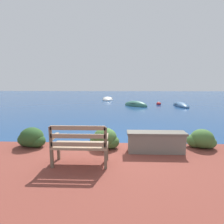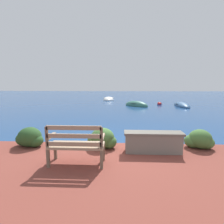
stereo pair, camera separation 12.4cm
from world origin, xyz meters
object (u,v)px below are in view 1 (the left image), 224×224
park_bench (80,144)px  rowboat_nearest (136,105)px  mooring_buoy (159,104)px  rowboat_far (108,99)px  rowboat_mid (181,106)px

park_bench → rowboat_nearest: size_ratio=0.51×
park_bench → mooring_buoy: (4.63, 12.75, -0.63)m
rowboat_far → rowboat_nearest: bearing=-154.0°
rowboat_nearest → rowboat_far: size_ratio=0.88×
rowboat_nearest → rowboat_mid: bearing=43.5°
park_bench → rowboat_nearest: bearing=86.3°
rowboat_nearest → rowboat_mid: 3.98m
park_bench → rowboat_far: (-0.42, 17.41, -0.64)m
rowboat_mid → rowboat_nearest: bearing=92.0°
park_bench → rowboat_far: park_bench is taller
park_bench → rowboat_mid: bearing=69.5°
park_bench → rowboat_mid: (6.39, 11.90, -0.65)m
park_bench → rowboat_nearest: 12.10m
rowboat_far → mooring_buoy: (5.05, -4.66, 0.01)m
park_bench → rowboat_mid: size_ratio=0.40×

